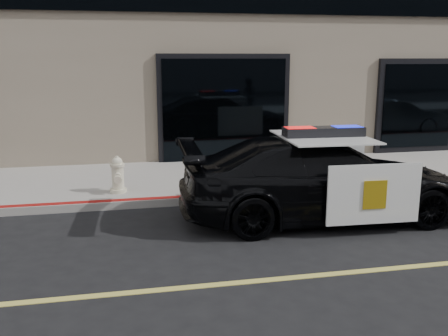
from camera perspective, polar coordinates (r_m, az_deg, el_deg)
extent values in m
plane|color=black|center=(7.30, 19.50, -10.72)|extent=(120.00, 120.00, 0.00)
cube|color=gray|center=(11.84, 6.46, -0.77)|extent=(60.00, 3.50, 0.15)
imported|color=black|center=(8.87, 11.08, -1.18)|extent=(2.41, 5.14, 1.45)
cube|color=white|center=(8.15, 16.79, -2.90)|extent=(1.54, 0.10, 0.96)
cube|color=white|center=(9.99, 11.60, 0.20)|extent=(1.54, 0.10, 0.96)
cube|color=white|center=(8.73, 11.28, 3.51)|extent=(1.51, 1.79, 0.02)
cube|color=gold|center=(8.12, 16.88, -2.96)|extent=(0.39, 0.03, 0.46)
cube|color=black|center=(8.72, 11.31, 4.06)|extent=(1.40, 0.41, 0.17)
cube|color=red|center=(8.58, 8.67, 4.10)|extent=(0.49, 0.33, 0.16)
cube|color=#0C19CC|center=(8.87, 13.86, 4.16)|extent=(0.49, 0.33, 0.16)
cylinder|color=beige|center=(10.21, -11.97, -2.51)|extent=(0.33, 0.33, 0.07)
cylinder|color=beige|center=(10.14, -12.04, -1.05)|extent=(0.24, 0.24, 0.46)
cylinder|color=beige|center=(10.09, -12.11, 0.33)|extent=(0.29, 0.29, 0.06)
sphere|color=beige|center=(10.07, -12.12, 0.64)|extent=(0.21, 0.21, 0.21)
cylinder|color=beige|center=(10.06, -12.15, 1.16)|extent=(0.06, 0.06, 0.06)
cylinder|color=beige|center=(10.28, -12.06, -0.49)|extent=(0.12, 0.11, 0.12)
cylinder|color=beige|center=(9.97, -12.06, -0.89)|extent=(0.12, 0.11, 0.12)
cylinder|color=beige|center=(9.96, -12.04, -1.29)|extent=(0.16, 0.13, 0.16)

